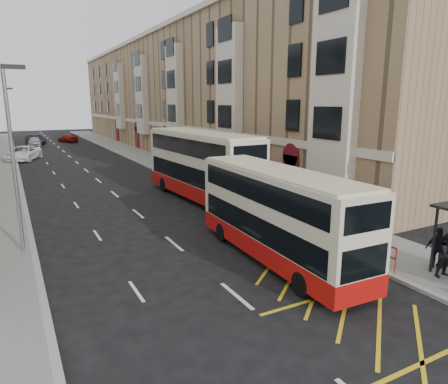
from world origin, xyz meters
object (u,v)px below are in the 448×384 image
street_lamp_near (13,150)px  car_dark (35,140)px  street_lamp_far (8,121)px  pedestrian_far (439,248)px  pedestrian_mid (448,255)px  car_silver (35,142)px  double_decker_rear (201,166)px  car_red (68,138)px  white_van (23,153)px  double_decker_front (277,215)px

street_lamp_near → car_dark: (3.64, 52.30, -3.88)m
street_lamp_near → street_lamp_far: bearing=90.0°
street_lamp_far → car_dark: 22.93m
street_lamp_near → pedestrian_far: bearing=-34.4°
pedestrian_mid → street_lamp_far: bearing=117.8°
car_silver → street_lamp_near: bearing=-89.4°
double_decker_rear → street_lamp_far: bearing=111.7°
street_lamp_far → pedestrian_mid: bearing=-71.0°
car_silver → car_red: bearing=53.0°
street_lamp_near → car_dark: size_ratio=1.74×
pedestrian_mid → car_dark: bearing=108.1°
white_van → car_silver: size_ratio=1.30×
white_van → double_decker_front: bearing=-56.7°
street_lamp_near → car_red: (8.78, 53.63, -3.97)m
double_decker_front → double_decker_rear: size_ratio=0.84×
double_decker_rear → pedestrian_mid: (2.69, -16.12, -1.38)m
car_dark → pedestrian_mid: bearing=-99.3°
car_silver → pedestrian_far: bearing=-74.3°
car_silver → double_decker_rear: bearing=-74.6°
double_decker_rear → white_van: double_decker_rear is taller
pedestrian_mid → double_decker_rear: bearing=108.3°
double_decker_rear → pedestrian_mid: double_decker_rear is taller
pedestrian_far → car_silver: pedestrian_far is taller
pedestrian_far → car_silver: (-11.27, 57.32, -0.21)m
car_red → double_decker_rear: bearing=74.6°
car_silver → car_dark: 4.94m
pedestrian_mid → car_red: (-5.20, 64.31, -0.34)m
street_lamp_near → double_decker_rear: bearing=25.7°
street_lamp_far → car_silver: size_ratio=1.76×
double_decker_rear → pedestrian_far: 15.78m
double_decker_front → double_decker_rear: 11.55m
pedestrian_mid → pedestrian_far: bearing=63.3°
car_red → street_lamp_near: bearing=62.3°
pedestrian_far → white_van: 44.78m
pedestrian_mid → car_dark: pedestrian_mid is taller
pedestrian_mid → car_dark: size_ratio=0.37×
double_decker_front → pedestrian_far: bearing=-36.3°
car_silver → car_red: 8.37m
street_lamp_far → double_decker_front: 37.28m
pedestrian_mid → white_van: 45.33m
car_silver → car_dark: size_ratio=0.99×
double_decker_front → double_decker_rear: (1.83, 11.40, 0.38)m
street_lamp_far → car_silver: street_lamp_far is taller
double_decker_front → white_van: (-8.32, 38.76, -1.19)m
white_van → car_dark: white_van is taller
car_dark → car_silver: bearing=-113.4°
street_lamp_far → car_red: 25.52m
pedestrian_far → pedestrian_mid: bearing=89.7°
white_van → pedestrian_far: bearing=-51.5°
pedestrian_far → double_decker_front: bearing=-3.2°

